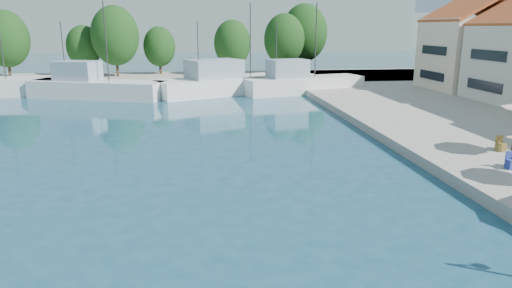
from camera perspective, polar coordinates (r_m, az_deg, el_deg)
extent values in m
cube|color=gray|center=(63.59, -9.41, 7.98)|extent=(90.00, 16.00, 0.60)
cube|color=gray|center=(158.06, -16.57, 14.14)|extent=(180.00, 40.00, 16.00)
cube|color=gray|center=(181.96, 7.56, 13.93)|extent=(140.00, 40.00, 12.00)
cube|color=beige|center=(55.73, 25.30, 10.12)|extent=(8.60, 8.50, 7.50)
pyramid|color=#BB4E29|center=(55.72, 25.93, 15.79)|extent=(9.00, 8.80, 1.80)
cylinder|color=#2D2D2D|center=(56.84, -29.30, 11.19)|extent=(0.12, 0.12, 8.00)
cube|color=silver|center=(50.75, -19.20, 6.24)|extent=(14.70, 8.35, 2.20)
cube|color=#8598A4|center=(51.69, -21.44, 8.53)|extent=(5.00, 4.14, 2.00)
cylinder|color=#2D2D2D|center=(49.61, -18.26, 12.07)|extent=(0.12, 0.12, 8.00)
cylinder|color=#2D2D2D|center=(52.36, -22.96, 10.66)|extent=(0.10, 0.10, 6.00)
cube|color=white|center=(52.10, -2.45, 7.22)|extent=(18.94, 12.53, 2.20)
cube|color=#8598A4|center=(50.51, -5.25, 9.34)|extent=(6.68, 5.81, 2.00)
cylinder|color=#2D2D2D|center=(52.68, -0.72, 12.87)|extent=(0.12, 0.12, 8.00)
cylinder|color=#2D2D2D|center=(49.53, -7.25, 11.50)|extent=(0.10, 0.10, 6.00)
cube|color=silver|center=(51.90, 5.97, 7.12)|extent=(14.20, 7.10, 2.20)
cube|color=#8598A4|center=(50.73, 3.96, 9.39)|extent=(4.71, 3.75, 2.00)
cylinder|color=#2D2D2D|center=(52.17, 7.48, 12.74)|extent=(0.12, 0.12, 8.00)
cylinder|color=#2D2D2D|center=(49.99, 2.56, 11.63)|extent=(0.10, 0.10, 6.00)
cylinder|color=#3F2B19|center=(70.08, -28.52, 8.90)|extent=(0.36, 0.36, 3.93)
ellipsoid|color=#1A3A12|center=(69.94, -28.83, 11.45)|extent=(5.97, 5.97, 7.47)
cylinder|color=#3F2B19|center=(69.05, -20.55, 9.30)|extent=(0.36, 0.36, 3.07)
ellipsoid|color=#1A3A12|center=(68.91, -20.73, 11.33)|extent=(4.66, 4.66, 5.83)
cylinder|color=#3F2B19|center=(66.36, -16.99, 9.91)|extent=(0.36, 0.36, 4.21)
ellipsoid|color=#1A3A12|center=(66.21, -17.21, 12.81)|extent=(6.40, 6.40, 8.00)
cylinder|color=#3F2B19|center=(68.56, -11.88, 9.83)|extent=(0.36, 0.36, 2.99)
ellipsoid|color=#1A3A12|center=(68.43, -11.99, 11.83)|extent=(4.55, 4.55, 5.69)
cylinder|color=#3F2B19|center=(65.47, -2.94, 10.09)|extent=(0.36, 0.36, 3.40)
ellipsoid|color=#1A3A12|center=(65.32, -2.97, 12.47)|extent=(5.16, 5.16, 6.45)
cylinder|color=#3F2B19|center=(66.53, 3.50, 10.32)|extent=(0.36, 0.36, 3.79)
ellipsoid|color=#1A3A12|center=(66.38, 3.54, 12.94)|extent=(5.76, 5.76, 7.20)
cylinder|color=#3F2B19|center=(69.95, 5.98, 10.74)|extent=(0.36, 0.36, 4.45)
ellipsoid|color=#1A3A12|center=(69.82, 6.06, 13.66)|extent=(6.76, 6.76, 8.45)
cube|color=navy|center=(25.12, 29.27, -2.24)|extent=(0.42, 0.42, 0.46)
cube|color=olive|center=(28.45, 28.25, -0.33)|extent=(0.42, 0.42, 0.46)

